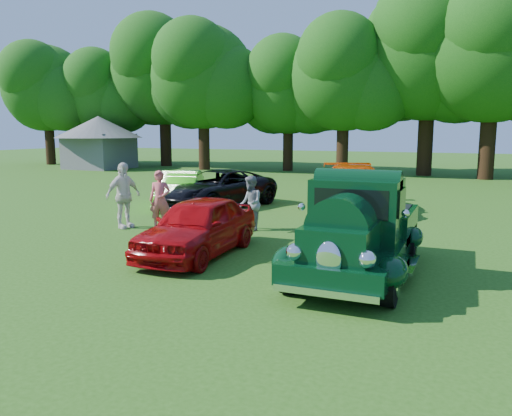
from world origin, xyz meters
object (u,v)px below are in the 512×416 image
at_px(spectator_pink, 160,200).
at_px(gazebo, 99,136).
at_px(back_car_orange, 355,188).
at_px(red_convertible, 198,226).
at_px(back_car_lime, 180,189).
at_px(back_car_black, 217,189).
at_px(spectator_grey, 251,203).
at_px(hero_pickup, 359,233).
at_px(spectator_white, 123,195).

xyz_separation_m(spectator_pink, gazebo, (-17.51, 17.99, 1.55)).
height_order(back_car_orange, gazebo, gazebo).
distance_m(red_convertible, back_car_lime, 7.70).
relative_size(back_car_black, spectator_grey, 3.17).
bearing_deg(gazebo, hero_pickup, -40.61).
relative_size(back_car_black, spectator_pink, 2.93).
distance_m(hero_pickup, spectator_grey, 4.91).
distance_m(spectator_pink, spectator_white, 1.10).
height_order(hero_pickup, back_car_lime, hero_pickup).
bearing_deg(red_convertible, spectator_pink, 136.02).
bearing_deg(back_car_orange, back_car_lime, 175.79).
xyz_separation_m(red_convertible, back_car_black, (-2.97, 6.60, 0.02)).
height_order(red_convertible, gazebo, gazebo).
distance_m(hero_pickup, red_convertible, 3.69).
xyz_separation_m(hero_pickup, spectator_white, (-7.30, 2.06, 0.13)).
bearing_deg(back_car_orange, gazebo, 131.35).
bearing_deg(back_car_black, spectator_white, -82.53).
relative_size(back_car_black, gazebo, 0.78).
bearing_deg(back_car_black, red_convertible, -50.44).
distance_m(red_convertible, spectator_pink, 3.44).
height_order(spectator_white, gazebo, gazebo).
bearing_deg(spectator_white, back_car_orange, -24.72).
distance_m(spectator_grey, spectator_white, 3.73).
xyz_separation_m(spectator_pink, spectator_grey, (2.51, 0.81, -0.06)).
height_order(spectator_pink, spectator_white, spectator_white).
distance_m(back_car_lime, gazebo, 21.06).
distance_m(hero_pickup, back_car_lime, 10.32).
bearing_deg(spectator_grey, back_car_lime, -160.70).
bearing_deg(back_car_lime, back_car_orange, -7.66).
relative_size(red_convertible, spectator_white, 2.05).
height_order(red_convertible, spectator_pink, spectator_pink).
distance_m(back_car_black, gazebo, 21.97).
height_order(spectator_grey, gazebo, gazebo).
bearing_deg(gazebo, red_convertible, -45.30).
xyz_separation_m(back_car_black, spectator_white, (-0.64, -4.64, 0.27)).
bearing_deg(spectator_white, red_convertible, -101.19).
bearing_deg(back_car_lime, gazebo, 115.40).
distance_m(hero_pickup, spectator_pink, 6.68).
xyz_separation_m(red_convertible, spectator_white, (-3.61, 1.97, 0.29)).
distance_m(back_car_orange, spectator_pink, 7.25).
height_order(back_car_orange, spectator_grey, back_car_orange).
relative_size(back_car_lime, back_car_black, 0.80).
xyz_separation_m(back_car_lime, spectator_pink, (1.83, -4.03, 0.19)).
bearing_deg(red_convertible, back_car_orange, 74.69).
xyz_separation_m(red_convertible, spectator_pink, (-2.56, 2.29, 0.18)).
bearing_deg(back_car_lime, hero_pickup, -61.33).
bearing_deg(red_convertible, gazebo, 132.49).
relative_size(back_car_lime, spectator_grey, 2.55).
distance_m(back_car_lime, spectator_white, 4.44).
relative_size(spectator_white, gazebo, 0.30).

